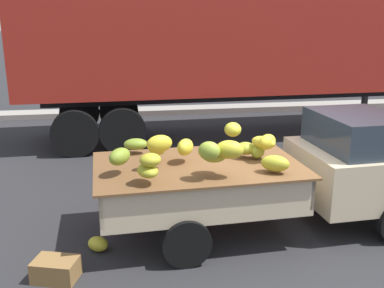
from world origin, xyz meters
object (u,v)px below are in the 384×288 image
at_px(fallen_banana_bunch_near_tailgate, 98,244).
at_px(produce_crate, 56,269).
at_px(pickup_truck, 327,168).
at_px(semi_trailer, 254,39).

xyz_separation_m(fallen_banana_bunch_near_tailgate, produce_crate, (-0.47, -0.63, 0.04)).
distance_m(pickup_truck, produce_crate, 4.08).
bearing_deg(fallen_banana_bunch_near_tailgate, produce_crate, -126.90).
height_order(fallen_banana_bunch_near_tailgate, produce_crate, produce_crate).
bearing_deg(semi_trailer, fallen_banana_bunch_near_tailgate, -125.66).
distance_m(fallen_banana_bunch_near_tailgate, produce_crate, 0.79).
bearing_deg(pickup_truck, semi_trailer, 82.35).
bearing_deg(semi_trailer, pickup_truck, -97.01).
bearing_deg(fallen_banana_bunch_near_tailgate, pickup_truck, 5.66).
bearing_deg(semi_trailer, produce_crate, -126.00).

